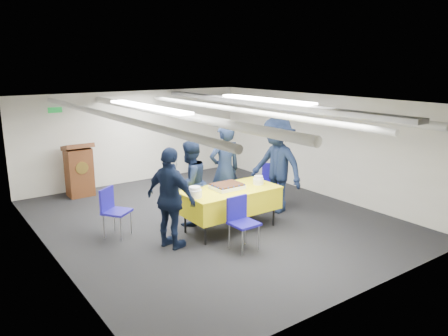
{
  "coord_description": "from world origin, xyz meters",
  "views": [
    {
      "loc": [
        -4.51,
        -6.72,
        3.0
      ],
      "look_at": [
        0.14,
        -0.2,
        1.05
      ],
      "focal_mm": 35.0,
      "sensor_mm": 36.0,
      "label": 1
    }
  ],
  "objects_px": {
    "sailor_a": "(225,170)",
    "sailor_d": "(276,165)",
    "podium": "(79,170)",
    "chair_right": "(270,180)",
    "sheet_cake": "(227,186)",
    "sailor_b": "(190,183)",
    "serving_table": "(230,200)",
    "sailor_c": "(171,199)",
    "chair_left": "(112,207)",
    "chair_near": "(241,217)"
  },
  "relations": [
    {
      "from": "sailor_a",
      "to": "sailor_d",
      "type": "height_order",
      "value": "sailor_d"
    },
    {
      "from": "sailor_a",
      "to": "sailor_d",
      "type": "distance_m",
      "value": 1.06
    },
    {
      "from": "podium",
      "to": "chair_right",
      "type": "bearing_deg",
      "value": -42.89
    },
    {
      "from": "sheet_cake",
      "to": "sailor_d",
      "type": "distance_m",
      "value": 1.42
    },
    {
      "from": "sailor_b",
      "to": "sailor_d",
      "type": "bearing_deg",
      "value": 151.98
    },
    {
      "from": "serving_table",
      "to": "podium",
      "type": "xyz_separation_m",
      "value": [
        -1.58,
        3.68,
        0.05
      ]
    },
    {
      "from": "sailor_a",
      "to": "sailor_c",
      "type": "xyz_separation_m",
      "value": [
        -1.65,
        -0.8,
        -0.08
      ]
    },
    {
      "from": "podium",
      "to": "serving_table",
      "type": "bearing_deg",
      "value": -66.77
    },
    {
      "from": "sheet_cake",
      "to": "sailor_d",
      "type": "height_order",
      "value": "sailor_d"
    },
    {
      "from": "chair_left",
      "to": "chair_right",
      "type": "bearing_deg",
      "value": -3.74
    },
    {
      "from": "chair_near",
      "to": "chair_left",
      "type": "relative_size",
      "value": 1.0
    },
    {
      "from": "podium",
      "to": "sailor_d",
      "type": "xyz_separation_m",
      "value": [
        2.93,
        -3.4,
        0.36
      ]
    },
    {
      "from": "sailor_a",
      "to": "sailor_d",
      "type": "xyz_separation_m",
      "value": [
        0.97,
        -0.44,
        0.05
      ]
    },
    {
      "from": "chair_left",
      "to": "sailor_a",
      "type": "relative_size",
      "value": 0.47
    },
    {
      "from": "sheet_cake",
      "to": "sailor_a",
      "type": "xyz_separation_m",
      "value": [
        0.43,
        0.67,
        0.11
      ]
    },
    {
      "from": "podium",
      "to": "sheet_cake",
      "type": "bearing_deg",
      "value": -67.04
    },
    {
      "from": "chair_right",
      "to": "chair_left",
      "type": "height_order",
      "value": "same"
    },
    {
      "from": "serving_table",
      "to": "podium",
      "type": "height_order",
      "value": "podium"
    },
    {
      "from": "podium",
      "to": "chair_right",
      "type": "height_order",
      "value": "podium"
    },
    {
      "from": "sheet_cake",
      "to": "sailor_b",
      "type": "xyz_separation_m",
      "value": [
        -0.41,
        0.62,
        -0.01
      ]
    },
    {
      "from": "sheet_cake",
      "to": "sailor_a",
      "type": "bearing_deg",
      "value": 57.38
    },
    {
      "from": "sheet_cake",
      "to": "chair_near",
      "type": "xyz_separation_m",
      "value": [
        -0.32,
        -0.82,
        -0.29
      ]
    },
    {
      "from": "podium",
      "to": "chair_near",
      "type": "distance_m",
      "value": 4.61
    },
    {
      "from": "chair_left",
      "to": "podium",
      "type": "bearing_deg",
      "value": 83.97
    },
    {
      "from": "sailor_b",
      "to": "chair_near",
      "type": "bearing_deg",
      "value": 78.03
    },
    {
      "from": "serving_table",
      "to": "sailor_b",
      "type": "bearing_deg",
      "value": 123.65
    },
    {
      "from": "serving_table",
      "to": "chair_left",
      "type": "distance_m",
      "value": 2.1
    },
    {
      "from": "chair_left",
      "to": "sailor_d",
      "type": "xyz_separation_m",
      "value": [
        3.22,
        -0.68,
        0.44
      ]
    },
    {
      "from": "serving_table",
      "to": "sailor_a",
      "type": "relative_size",
      "value": 0.96
    },
    {
      "from": "serving_table",
      "to": "chair_near",
      "type": "height_order",
      "value": "chair_near"
    },
    {
      "from": "podium",
      "to": "chair_left",
      "type": "xyz_separation_m",
      "value": [
        -0.29,
        -2.72,
        -0.08
      ]
    },
    {
      "from": "sailor_a",
      "to": "sailor_c",
      "type": "distance_m",
      "value": 1.84
    },
    {
      "from": "chair_left",
      "to": "sailor_b",
      "type": "distance_m",
      "value": 1.47
    },
    {
      "from": "sailor_a",
      "to": "chair_left",
      "type": "bearing_deg",
      "value": -0.65
    },
    {
      "from": "chair_left",
      "to": "sailor_a",
      "type": "bearing_deg",
      "value": -6.05
    },
    {
      "from": "sailor_d",
      "to": "podium",
      "type": "bearing_deg",
      "value": -146.81
    },
    {
      "from": "serving_table",
      "to": "sailor_a",
      "type": "height_order",
      "value": "sailor_a"
    },
    {
      "from": "chair_right",
      "to": "sailor_b",
      "type": "distance_m",
      "value": 2.06
    },
    {
      "from": "chair_near",
      "to": "sailor_d",
      "type": "distance_m",
      "value": 2.05
    },
    {
      "from": "chair_near",
      "to": "sheet_cake",
      "type": "bearing_deg",
      "value": 68.89
    },
    {
      "from": "serving_table",
      "to": "sailor_c",
      "type": "bearing_deg",
      "value": -176.13
    },
    {
      "from": "sailor_a",
      "to": "sailor_b",
      "type": "bearing_deg",
      "value": 8.49
    },
    {
      "from": "chair_near",
      "to": "sailor_a",
      "type": "relative_size",
      "value": 0.47
    },
    {
      "from": "chair_near",
      "to": "sailor_b",
      "type": "relative_size",
      "value": 0.54
    },
    {
      "from": "podium",
      "to": "chair_near",
      "type": "xyz_separation_m",
      "value": [
        1.22,
        -4.45,
        -0.08
      ]
    },
    {
      "from": "chair_right",
      "to": "sailor_b",
      "type": "xyz_separation_m",
      "value": [
        -2.04,
        -0.06,
        0.27
      ]
    },
    {
      "from": "podium",
      "to": "sailor_b",
      "type": "relative_size",
      "value": 0.78
    },
    {
      "from": "sheet_cake",
      "to": "podium",
      "type": "height_order",
      "value": "podium"
    },
    {
      "from": "chair_near",
      "to": "sailor_b",
      "type": "distance_m",
      "value": 1.47
    },
    {
      "from": "chair_right",
      "to": "chair_left",
      "type": "distance_m",
      "value": 3.47
    }
  ]
}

